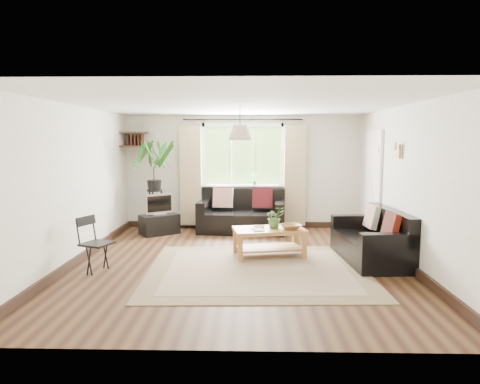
{
  "coord_description": "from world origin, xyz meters",
  "views": [
    {
      "loc": [
        0.17,
        -6.37,
        1.88
      ],
      "look_at": [
        0.0,
        0.4,
        1.05
      ],
      "focal_mm": 32.0,
      "sensor_mm": 36.0,
      "label": 1
    }
  ],
  "objects_px": {
    "coffee_table": "(269,242)",
    "folding_chair": "(97,245)",
    "sofa_right": "(370,237)",
    "sofa_back": "(242,212)",
    "palm_stand": "(154,186)",
    "tv_stand": "(159,224)"
  },
  "relations": [
    {
      "from": "coffee_table",
      "to": "tv_stand",
      "type": "distance_m",
      "value": 2.66
    },
    {
      "from": "sofa_right",
      "to": "palm_stand",
      "type": "distance_m",
      "value": 4.36
    },
    {
      "from": "sofa_back",
      "to": "sofa_right",
      "type": "height_order",
      "value": "sofa_back"
    },
    {
      "from": "coffee_table",
      "to": "sofa_right",
      "type": "bearing_deg",
      "value": -7.34
    },
    {
      "from": "tv_stand",
      "to": "coffee_table",
      "type": "bearing_deg",
      "value": -72.51
    },
    {
      "from": "sofa_back",
      "to": "coffee_table",
      "type": "distance_m",
      "value": 1.93
    },
    {
      "from": "sofa_right",
      "to": "folding_chair",
      "type": "bearing_deg",
      "value": -85.14
    },
    {
      "from": "palm_stand",
      "to": "folding_chair",
      "type": "xyz_separation_m",
      "value": [
        -0.22,
        -2.71,
        -0.54
      ]
    },
    {
      "from": "sofa_back",
      "to": "palm_stand",
      "type": "distance_m",
      "value": 1.86
    },
    {
      "from": "palm_stand",
      "to": "coffee_table",
      "type": "bearing_deg",
      "value": -38.95
    },
    {
      "from": "folding_chair",
      "to": "sofa_back",
      "type": "bearing_deg",
      "value": -14.41
    },
    {
      "from": "sofa_right",
      "to": "folding_chair",
      "type": "distance_m",
      "value": 4.1
    },
    {
      "from": "sofa_right",
      "to": "coffee_table",
      "type": "xyz_separation_m",
      "value": [
        -1.56,
        0.2,
        -0.15
      ]
    },
    {
      "from": "sofa_right",
      "to": "coffee_table",
      "type": "relative_size",
      "value": 1.45
    },
    {
      "from": "sofa_right",
      "to": "tv_stand",
      "type": "distance_m",
      "value": 4.11
    },
    {
      "from": "sofa_back",
      "to": "palm_stand",
      "type": "bearing_deg",
      "value": -174.23
    },
    {
      "from": "palm_stand",
      "to": "folding_chair",
      "type": "distance_m",
      "value": 2.77
    },
    {
      "from": "folding_chair",
      "to": "coffee_table",
      "type": "bearing_deg",
      "value": -48.77
    },
    {
      "from": "sofa_back",
      "to": "folding_chair",
      "type": "relative_size",
      "value": 2.2
    },
    {
      "from": "sofa_right",
      "to": "folding_chair",
      "type": "height_order",
      "value": "folding_chair"
    },
    {
      "from": "sofa_back",
      "to": "folding_chair",
      "type": "xyz_separation_m",
      "value": [
        -2.0,
        -2.74,
        -0.01
      ]
    },
    {
      "from": "coffee_table",
      "to": "folding_chair",
      "type": "distance_m",
      "value": 2.64
    }
  ]
}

